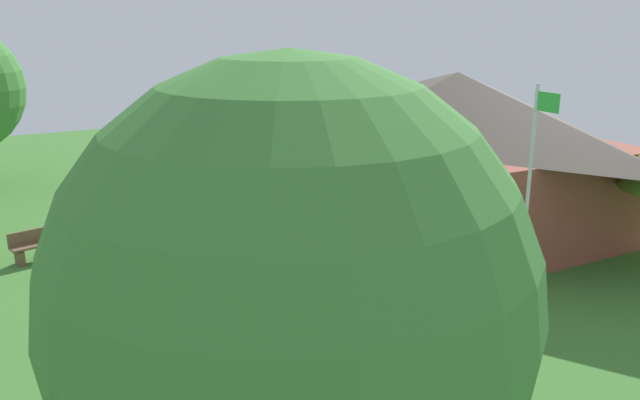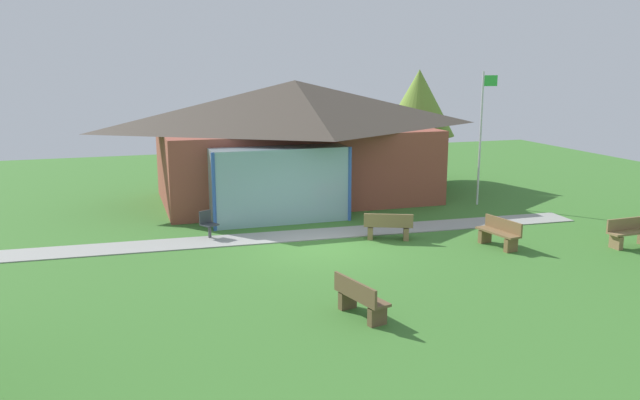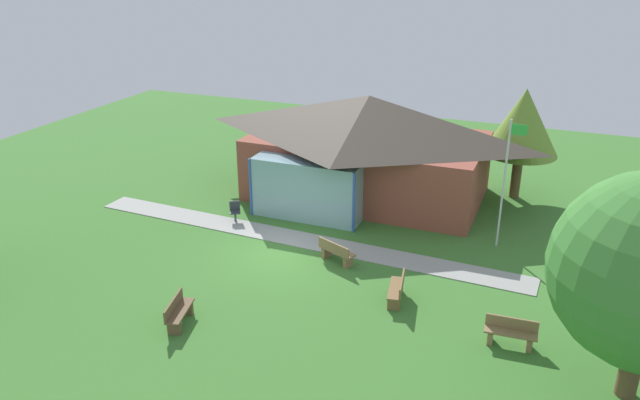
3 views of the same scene
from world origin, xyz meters
TOP-DOWN VIEW (x-y plane):
  - ground_plane at (0.00, 0.00)m, footprint 44.00×44.00m
  - pavilion at (1.05, 6.86)m, footprint 11.34×7.64m
  - footpath at (0.00, 1.41)m, footprint 18.54×2.06m
  - flagpole at (7.52, 3.81)m, footprint 0.64×0.08m
  - bench_rear_near_path at (2.16, 0.18)m, footprint 1.55×1.00m
  - bench_mid_right at (4.96, -1.58)m, footprint 0.69×1.55m
  - bench_front_center at (-0.93, -5.39)m, footprint 0.79×1.56m
  - bench_lawn_far_right at (8.68, -2.71)m, footprint 1.52×0.52m
  - patio_chair_west at (-3.09, 2.03)m, footprint 0.60×0.60m
  - tree_behind_pavilion_right at (7.57, 9.27)m, footprint 3.30×3.30m

SIDE VIEW (x-z plane):
  - ground_plane at x=0.00m, z-range 0.00..0.00m
  - footpath at x=0.00m, z-range 0.00..0.03m
  - bench_rear_near_path at x=2.16m, z-range -0.02..0.82m
  - bench_mid_right at x=4.96m, z-range -0.02..0.82m
  - bench_front_center at x=-0.93m, z-range -0.02..0.82m
  - bench_lawn_far_right at x=8.68m, z-range -0.02..0.82m
  - patio_chair_west at x=-3.09m, z-range -0.01..0.85m
  - pavilion at x=1.05m, z-range 0.09..4.78m
  - flagpole at x=7.52m, z-range 0.28..5.33m
  - tree_behind_pavilion_right at x=7.57m, z-range 1.02..6.10m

